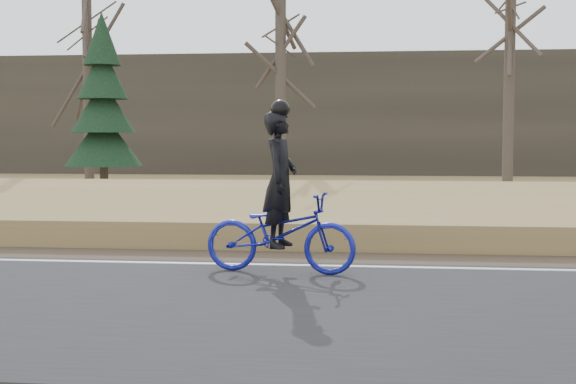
# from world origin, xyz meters

# --- Properties ---
(ground) EXTENTS (120.00, 120.00, 0.00)m
(ground) POSITION_xyz_m (0.00, 0.00, 0.00)
(ground) COLOR #94734B
(ground) RESTS_ON ground
(road) EXTENTS (120.00, 6.00, 0.06)m
(road) POSITION_xyz_m (0.00, -2.50, 0.03)
(road) COLOR black
(road) RESTS_ON ground
(edge_line) EXTENTS (120.00, 0.12, 0.01)m
(edge_line) POSITION_xyz_m (0.00, 0.20, 0.07)
(edge_line) COLOR silver
(edge_line) RESTS_ON road
(shoulder) EXTENTS (120.00, 1.60, 0.04)m
(shoulder) POSITION_xyz_m (0.00, 1.20, 0.02)
(shoulder) COLOR #473A2B
(shoulder) RESTS_ON ground
(embankment) EXTENTS (120.00, 5.00, 0.44)m
(embankment) POSITION_xyz_m (0.00, 4.20, 0.22)
(embankment) COLOR #94734B
(embankment) RESTS_ON ground
(ballast) EXTENTS (120.00, 3.00, 0.45)m
(ballast) POSITION_xyz_m (0.00, 8.00, 0.23)
(ballast) COLOR slate
(ballast) RESTS_ON ground
(railroad) EXTENTS (120.00, 2.40, 0.29)m
(railroad) POSITION_xyz_m (0.00, 8.00, 0.53)
(railroad) COLOR black
(railroad) RESTS_ON ballast
(treeline_backdrop) EXTENTS (120.00, 4.00, 6.00)m
(treeline_backdrop) POSITION_xyz_m (0.00, 30.00, 3.00)
(treeline_backdrop) COLOR #383328
(treeline_backdrop) RESTS_ON ground
(cyclist) EXTENTS (2.17, 1.01, 2.35)m
(cyclist) POSITION_xyz_m (0.70, -0.42, 0.80)
(cyclist) COLOR navy
(cyclist) RESTS_ON road
(bare_tree_left) EXTENTS (0.36, 0.36, 9.11)m
(bare_tree_left) POSITION_xyz_m (-8.85, 17.97, 4.55)
(bare_tree_left) COLOR #483E35
(bare_tree_left) RESTS_ON ground
(bare_tree_near_left) EXTENTS (0.36, 0.36, 7.04)m
(bare_tree_near_left) POSITION_xyz_m (-1.18, 14.80, 3.52)
(bare_tree_near_left) COLOR #483E35
(bare_tree_near_left) RESTS_ON ground
(bare_tree_center) EXTENTS (0.36, 0.36, 7.30)m
(bare_tree_center) POSITION_xyz_m (6.30, 16.33, 3.65)
(bare_tree_center) COLOR #483E35
(bare_tree_center) RESTS_ON ground
(conifer) EXTENTS (2.60, 2.60, 6.06)m
(conifer) POSITION_xyz_m (-7.20, 14.93, 2.87)
(conifer) COLOR #483E35
(conifer) RESTS_ON ground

